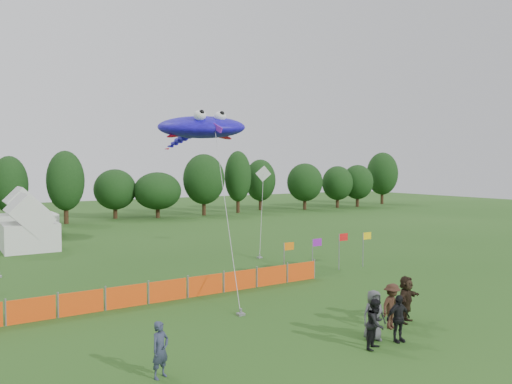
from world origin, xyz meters
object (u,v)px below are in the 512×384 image
spectator_a (160,350)px  stingray_kite (199,128)px  barrier_fence (168,291)px  tent_right (27,218)px  spectator_e (374,315)px  spectator_b (376,324)px  spectator_c (392,306)px  tent_left (29,228)px  spectator_f (406,299)px  spectator_d (398,318)px

spectator_a → stingray_kite: stingray_kite is taller
barrier_fence → stingray_kite: size_ratio=0.83×
tent_right → spectator_e: bearing=-79.2°
barrier_fence → spectator_e: size_ratio=9.60×
spectator_e → stingray_kite: bearing=96.4°
spectator_e → stingray_kite: (2.18, 19.07, 8.20)m
spectator_b → spectator_c: (2.16, 1.22, 0.01)m
tent_left → spectator_c: 29.15m
tent_right → spectator_e: tent_right is taller
spectator_f → barrier_fence: bearing=107.8°
tent_right → spectator_a: tent_right is taller
tent_left → spectator_d: bearing=-73.7°
spectator_c → spectator_f: size_ratio=0.93×
tent_right → spectator_a: (-1.05, -34.91, -0.87)m
tent_right → barrier_fence: size_ratio=0.27×
spectator_a → spectator_d: bearing=-33.3°
stingray_kite → tent_right: bearing=118.1°
spectator_c → stingray_kite: (0.60, 18.52, 8.23)m
tent_right → barrier_fence: tent_right is taller
tent_left → spectator_e: (7.76, -28.15, -0.82)m
barrier_fence → spectator_a: spectator_a is taller
barrier_fence → spectator_a: bearing=-113.8°
tent_right → spectator_c: size_ratio=2.71×
tent_left → spectator_a: tent_left is taller
barrier_fence → spectator_d: (5.01, -9.71, 0.37)m
spectator_b → spectator_d: (1.21, 0.06, -0.02)m
barrier_fence → spectator_e: (4.37, -9.10, 0.43)m
barrier_fence → spectator_b: 10.49m
spectator_d → spectator_e: spectator_e is taller
tent_left → spectator_d: size_ratio=2.27×
tent_left → stingray_kite: bearing=-42.4°
spectator_a → stingray_kite: (10.08, 17.97, 8.26)m
spectator_d → stingray_kite: (1.55, 19.68, 8.26)m
spectator_d → barrier_fence: bearing=126.5°
stingray_kite → spectator_d: bearing=-94.5°
tent_left → spectator_f: tent_left is taller
spectator_d → spectator_e: (-0.64, 0.61, 0.07)m
barrier_fence → spectator_f: 10.91m
barrier_fence → tent_right: bearing=95.3°
barrier_fence → stingray_kite: bearing=56.7°
tent_left → tent_right: (0.91, 7.86, -0.02)m
tent_left → spectator_a: (-0.13, -27.05, -0.88)m
tent_left → spectator_b: 29.72m
barrier_fence → spectator_d: spectator_d is taller
spectator_f → stingray_kite: size_ratio=0.09×
tent_right → spectator_d: tent_right is taller
spectator_c → stingray_kite: size_ratio=0.08×
spectator_b → tent_right: bearing=77.7°
tent_right → spectator_c: tent_right is taller
spectator_a → spectator_e: (7.89, -1.10, 0.06)m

